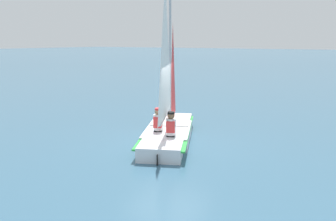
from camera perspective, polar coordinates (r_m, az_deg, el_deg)
ground_plane at (r=10.94m, az=0.00°, el=-5.22°), size 260.00×260.00×0.00m
sailboat_main at (r=10.70m, az=-0.02°, el=-1.32°), size 4.48×3.13×5.21m
sailor_helm at (r=10.45m, az=-1.73°, el=-2.45°), size 0.42×0.40×1.16m
sailor_crew at (r=9.91m, az=0.51°, el=-3.26°), size 0.42×0.40×1.16m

